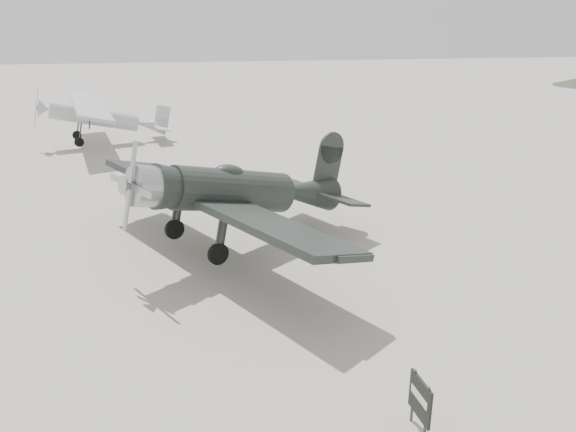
# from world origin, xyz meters

# --- Properties ---
(ground) EXTENTS (160.00, 160.00, 0.00)m
(ground) POSITION_xyz_m (0.00, 0.00, 0.00)
(ground) COLOR gray
(ground) RESTS_ON ground
(lowwing_monoplane) EXTENTS (9.36, 11.12, 3.81)m
(lowwing_monoplane) POSITION_xyz_m (-1.03, 1.17, 2.01)
(lowwing_monoplane) COLOR black
(lowwing_monoplane) RESTS_ON ground
(highwing_monoplane) EXTENTS (7.67, 10.72, 3.03)m
(highwing_monoplane) POSITION_xyz_m (-7.93, 18.54, 1.90)
(highwing_monoplane) COLOR #B0B2B5
(highwing_monoplane) RESTS_ON ground
(sign_board) EXTENTS (0.12, 0.80, 1.16)m
(sign_board) POSITION_xyz_m (1.45, -8.15, 0.69)
(sign_board) COLOR #333333
(sign_board) RESTS_ON ground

